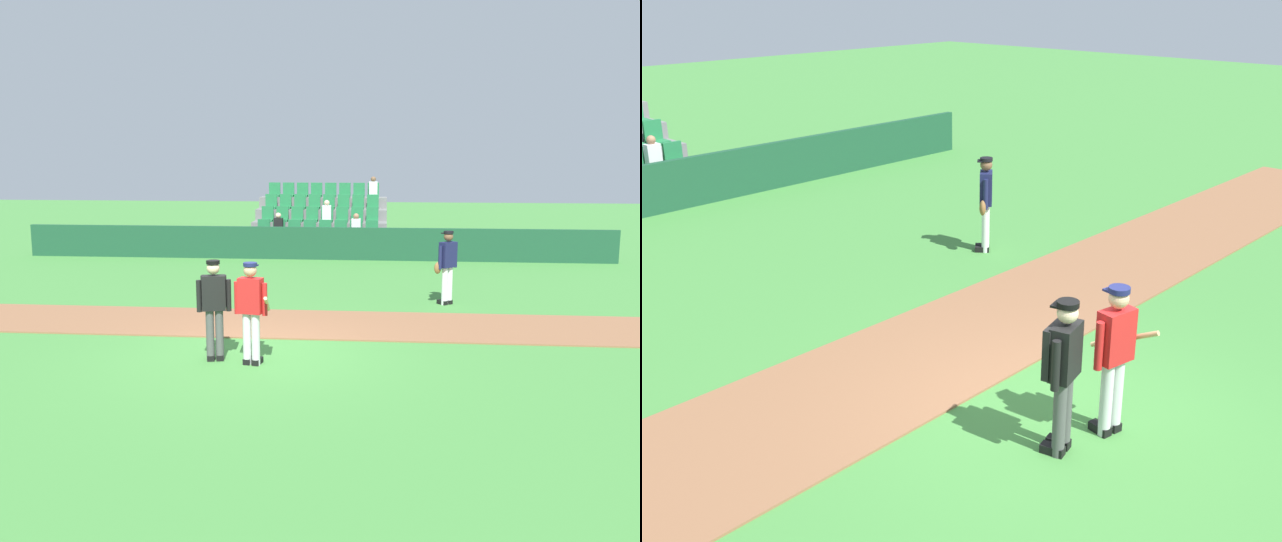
# 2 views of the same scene
# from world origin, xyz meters

# --- Properties ---
(ground_plane) EXTENTS (80.00, 80.00, 0.00)m
(ground_plane) POSITION_xyz_m (0.00, 0.00, 0.00)
(ground_plane) COLOR #42843A
(infield_dirt_path) EXTENTS (28.00, 2.43, 0.03)m
(infield_dirt_path) POSITION_xyz_m (0.00, 2.26, 0.01)
(infield_dirt_path) COLOR brown
(infield_dirt_path) RESTS_ON ground
(batter_red_jersey) EXTENTS (0.63, 0.80, 1.76)m
(batter_red_jersey) POSITION_xyz_m (0.12, -0.58, 0.97)
(batter_red_jersey) COLOR silver
(batter_red_jersey) RESTS_ON ground
(umpire_home_plate) EXTENTS (0.58, 0.37, 1.76)m
(umpire_home_plate) POSITION_xyz_m (-0.56, -0.38, 1.00)
(umpire_home_plate) COLOR #4C4C4C
(umpire_home_plate) RESTS_ON ground
(runner_navy_jersey) EXTENTS (0.59, 0.48, 1.76)m
(runner_navy_jersey) POSITION_xyz_m (3.83, 4.52, 0.96)
(runner_navy_jersey) COLOR white
(runner_navy_jersey) RESTS_ON ground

